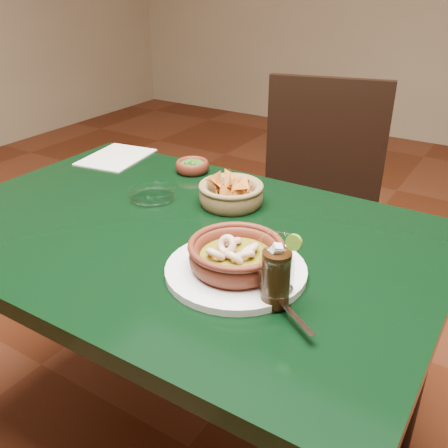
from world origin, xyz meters
The scene contains 9 objects.
ground centered at (0.00, 0.00, 0.00)m, with size 7.00×7.00×0.00m, color #471C0C.
dining_table centered at (0.00, 0.00, 0.65)m, with size 1.20×0.80×0.75m.
dining_chair centered at (0.07, 0.71, 0.53)m, with size 0.55×0.55×0.97m.
shrimp_plate centered at (0.21, -0.09, 0.78)m, with size 0.36×0.28×0.08m.
chip_basket centered at (0.03, 0.18, 0.78)m, with size 0.20×0.20×0.12m.
guacamole_ramekin centered at (-0.19, 0.32, 0.77)m, with size 0.12×0.12×0.04m.
cola_drink centered at (0.33, -0.14, 0.82)m, with size 0.13×0.13×0.15m.
glass_ashtray centered at (-0.16, 0.10, 0.77)m, with size 0.14×0.14×0.03m.
paper_menu centered at (-0.47, 0.29, 0.75)m, with size 0.21×0.25×0.00m.
Camera 1 is at (0.64, -0.82, 1.30)m, focal length 40.00 mm.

